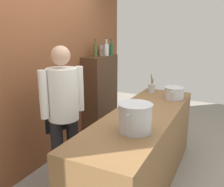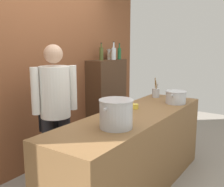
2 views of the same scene
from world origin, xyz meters
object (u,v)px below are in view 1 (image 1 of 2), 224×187
Objects in this scene: wine_bottle_green at (111,49)px; butter_jar at (140,105)px; utensil_crock at (152,88)px; wine_bottle_olive at (95,50)px; spice_tin_cream at (103,51)px; stockpot_large at (135,118)px; stockpot_small at (174,93)px; spice_tin_navy at (104,51)px; chef at (63,108)px; wine_glass_tall at (101,48)px; wine_bottle_clear at (106,49)px.

butter_jar is at bearing -140.13° from wine_bottle_green.
wine_bottle_olive reaches higher than utensil_crock.
spice_tin_cream is at bearing 70.32° from utensil_crock.
wine_bottle_green is (1.90, 1.18, 0.46)m from stockpot_large.
utensil_crock is at bearing 61.08° from stockpot_small.
stockpot_large is 5.00× the size of butter_jar.
wine_bottle_olive reaches higher than spice_tin_navy.
butter_jar is 0.63× the size of spice_tin_cream.
chef is at bearing 83.54° from stockpot_large.
stockpot_small is 1.16× the size of utensil_crock.
stockpot_small is 1.91× the size of wine_glass_tall.
wine_bottle_olive reaches higher than stockpot_large.
chef is 1.78m from wine_glass_tall.
wine_bottle_clear reaches higher than wine_glass_tall.
wine_bottle_clear is 0.26m from spice_tin_navy.
stockpot_small is 1.18× the size of wine_bottle_olive.
spice_tin_cream is (1.13, 1.13, 0.52)m from butter_jar.
wine_bottle_clear is at bearing 34.43° from stockpot_large.
utensil_crock is 1.11m from wine_bottle_green.
spice_tin_navy is at bearing 38.52° from wine_bottle_clear.
stockpot_small is at bearing -110.09° from wine_bottle_clear.
spice_tin_navy is at bearing 65.06° from stockpot_small.
chef is at bearing -169.67° from wine_bottle_clear.
wine_bottle_olive is (0.04, 1.00, 0.53)m from utensil_crock.
stockpot_small is at bearing -108.86° from wine_glass_tall.
stockpot_large is 2.33m from spice_tin_cream.
wine_bottle_green is (1.79, 0.28, 0.53)m from chef.
stockpot_large is 2.23m from wine_glass_tall.
chef is at bearing -171.06° from wine_bottle_green.
spice_tin_cream is at bearing 50.07° from wine_bottle_clear.
wine_bottle_clear is 2.70× the size of spice_tin_navy.
wine_glass_tall is at bearing -162.72° from spice_tin_cream.
wine_bottle_green is at bearing -39.21° from wine_glass_tall.
butter_jar is (0.73, 0.21, -0.10)m from stockpot_large.
stockpot_large reaches higher than stockpot_small.
chef is 1.76m from wine_bottle_clear.
wine_bottle_clear reaches higher than chef.
wine_glass_tall is 0.22m from spice_tin_navy.
chef is at bearing -166.00° from spice_tin_navy.
chef is at bearing -166.17° from spice_tin_cream.
chef is 5.02× the size of stockpot_small.
wine_bottle_green reaches higher than spice_tin_cream.
stockpot_large is at bearing -148.07° from wine_bottle_green.
stockpot_small is at bearing -115.93° from wine_bottle_green.
wine_glass_tall is at bearing 46.83° from butter_jar.
spice_tin_navy is at bearing 17.30° from wine_glass_tall.
utensil_crock is at bearing -92.25° from wine_bottle_olive.
spice_tin_cream is (-0.09, -0.03, 0.01)m from spice_tin_navy.
spice_tin_cream is (0.37, 1.04, 0.48)m from utensil_crock.
stockpot_small is 2.75× the size of spice_tin_cream.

